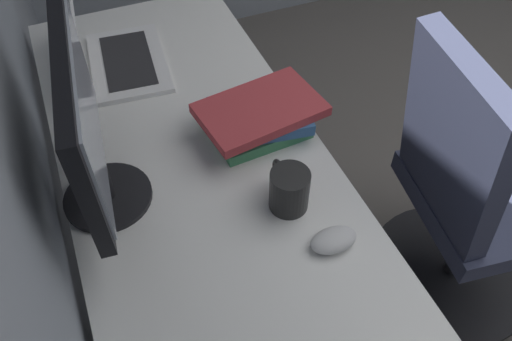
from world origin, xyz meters
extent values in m
cube|color=white|center=(0.17, 1.63, 0.71)|extent=(2.06, 0.63, 0.03)
cylinder|color=silver|center=(1.14, 1.37, 0.35)|extent=(0.05, 0.05, 0.70)
cylinder|color=silver|center=(1.14, 1.89, 0.35)|extent=(0.05, 0.05, 0.70)
cylinder|color=black|center=(0.40, 1.85, 0.74)|extent=(0.20, 0.20, 0.01)
cylinder|color=black|center=(0.40, 1.85, 0.79)|extent=(0.04, 0.04, 0.10)
cube|color=black|center=(0.40, 1.85, 0.99)|extent=(0.47, 0.08, 0.29)
cube|color=#B2BCCC|center=(0.40, 1.83, 0.99)|extent=(0.43, 0.05, 0.25)
cube|color=white|center=(0.88, 1.69, 0.74)|extent=(0.36, 0.24, 0.01)
cube|color=#262628|center=(0.88, 1.69, 0.75)|extent=(0.28, 0.16, 0.00)
cube|color=white|center=(0.89, 1.82, 0.85)|extent=(0.34, 0.08, 0.20)
cube|color=#330F14|center=(0.89, 1.82, 0.85)|extent=(0.31, 0.06, 0.17)
ellipsoid|color=silver|center=(0.09, 1.44, 0.75)|extent=(0.06, 0.10, 0.03)
cube|color=#3D8456|center=(0.48, 1.45, 0.75)|extent=(0.20, 0.24, 0.03)
cube|color=#38669E|center=(0.48, 1.44, 0.78)|extent=(0.20, 0.26, 0.03)
cube|color=#B2383D|center=(0.47, 1.45, 0.81)|extent=(0.23, 0.32, 0.03)
cylinder|color=black|center=(0.23, 1.48, 0.78)|extent=(0.09, 0.09, 0.10)
torus|color=black|center=(0.28, 1.48, 0.79)|extent=(0.06, 0.01, 0.06)
cube|color=#383D56|center=(0.21, 0.82, 0.46)|extent=(0.50, 0.48, 0.07)
cube|color=#383D56|center=(0.24, 1.02, 0.74)|extent=(0.41, 0.18, 0.50)
cylinder|color=black|center=(0.21, 0.82, 0.24)|extent=(0.05, 0.05, 0.37)
cylinder|color=black|center=(0.21, 0.82, 0.04)|extent=(0.56, 0.56, 0.03)
camera|label=1|loc=(-0.40, 1.82, 1.65)|focal=35.82mm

